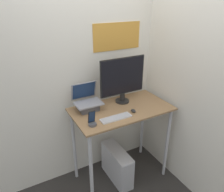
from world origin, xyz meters
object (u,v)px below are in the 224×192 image
at_px(computer_tower, 117,165).
at_px(mouse, 133,111).
at_px(monitor, 123,80).
at_px(keyboard, 116,118).
at_px(cell_phone, 92,122).
at_px(laptop, 88,103).

bearing_deg(computer_tower, mouse, -41.12).
height_order(monitor, keyboard, monitor).
bearing_deg(cell_phone, laptop, 74.03).
distance_m(laptop, monitor, 0.48).
bearing_deg(laptop, mouse, -35.38).
xyz_separation_m(mouse, cell_phone, (-0.50, -0.03, 0.03)).
relative_size(keyboard, mouse, 4.80).
relative_size(mouse, cell_phone, 0.44).
relative_size(mouse, computer_tower, 0.13).
distance_m(monitor, computer_tower, 1.08).
bearing_deg(monitor, computer_tower, -133.70).
relative_size(monitor, computer_tower, 1.07).
bearing_deg(keyboard, cell_phone, 179.88).
xyz_separation_m(monitor, keyboard, (-0.26, -0.31, -0.27)).
xyz_separation_m(laptop, monitor, (0.43, -0.01, 0.20)).
height_order(laptop, computer_tower, laptop).
bearing_deg(keyboard, monitor, 49.75).
xyz_separation_m(monitor, computer_tower, (-0.16, -0.16, -1.05)).
bearing_deg(mouse, keyboard, -173.17).
relative_size(cell_phone, computer_tower, 0.30).
bearing_deg(mouse, computer_tower, 138.88).
height_order(monitor, computer_tower, monitor).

